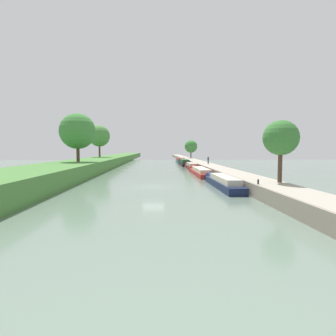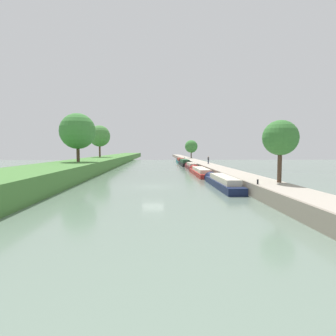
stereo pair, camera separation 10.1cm
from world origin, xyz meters
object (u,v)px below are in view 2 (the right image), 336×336
(narrowboat_teal, at_px, (180,161))
(narrowboat_black, at_px, (184,163))
(narrowboat_navy, at_px, (221,182))
(person_walking, at_px, (208,160))
(mooring_bollard_near, at_px, (258,182))
(mooring_bollard_far, at_px, (184,158))
(narrowboat_maroon, at_px, (191,166))
(narrowboat_red, at_px, (200,172))

(narrowboat_teal, bearing_deg, narrowboat_black, -90.50)
(narrowboat_navy, xyz_separation_m, person_walking, (3.50, 27.74, 1.50))
(person_walking, height_order, mooring_bollard_near, person_walking)
(mooring_bollard_near, relative_size, mooring_bollard_far, 1.00)
(narrowboat_black, height_order, narrowboat_teal, narrowboat_black)
(narrowboat_maroon, distance_m, mooring_bollard_far, 33.97)
(narrowboat_navy, height_order, narrowboat_black, narrowboat_black)
(narrowboat_black, bearing_deg, person_walking, -76.50)
(narrowboat_navy, xyz_separation_m, narrowboat_maroon, (0.03, 29.67, -0.00))
(narrowboat_red, height_order, person_walking, person_walking)
(narrowboat_black, relative_size, narrowboat_teal, 1.10)
(narrowboat_navy, bearing_deg, mooring_bollard_far, 88.48)
(mooring_bollard_near, bearing_deg, mooring_bollard_far, 90.00)
(narrowboat_navy, bearing_deg, person_walking, 82.80)
(narrowboat_maroon, relative_size, person_walking, 7.18)
(narrowboat_teal, distance_m, mooring_bollard_near, 64.83)
(narrowboat_navy, height_order, mooring_bollard_far, mooring_bollard_far)
(narrowboat_maroon, height_order, person_walking, person_walking)
(narrowboat_maroon, xyz_separation_m, mooring_bollard_far, (1.66, 33.92, 0.85))
(narrowboat_red, bearing_deg, person_walking, 73.08)
(mooring_bollard_far, bearing_deg, narrowboat_black, -95.58)
(narrowboat_navy, bearing_deg, narrowboat_teal, 90.15)
(narrowboat_black, xyz_separation_m, mooring_bollard_far, (1.96, 20.10, 0.75))
(narrowboat_navy, bearing_deg, narrowboat_maroon, 89.95)
(narrowboat_maroon, distance_m, narrowboat_black, 13.82)
(narrowboat_maroon, distance_m, narrowboat_teal, 28.05)
(narrowboat_navy, height_order, narrowboat_maroon, narrowboat_navy)
(narrowboat_maroon, bearing_deg, mooring_bollard_near, -87.41)
(narrowboat_navy, bearing_deg, mooring_bollard_near, -76.62)
(narrowboat_navy, distance_m, mooring_bollard_far, 63.61)
(narrowboat_teal, xyz_separation_m, mooring_bollard_near, (1.84, -64.80, 0.80))
(narrowboat_teal, bearing_deg, narrowboat_red, -90.09)
(narrowboat_maroon, bearing_deg, narrowboat_red, -90.99)
(narrowboat_teal, relative_size, mooring_bollard_near, 29.83)
(mooring_bollard_near, distance_m, mooring_bollard_far, 70.67)
(narrowboat_maroon, distance_m, mooring_bollard_near, 36.80)
(narrowboat_navy, xyz_separation_m, narrowboat_black, (-0.28, 43.49, 0.10))
(narrowboat_red, bearing_deg, narrowboat_black, 90.12)
(narrowboat_black, xyz_separation_m, person_walking, (3.78, -15.74, 1.40))
(narrowboat_black, bearing_deg, mooring_bollard_near, -87.78)
(narrowboat_red, distance_m, mooring_bollard_near, 22.69)
(narrowboat_red, xyz_separation_m, mooring_bollard_far, (1.90, 48.08, 0.91))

